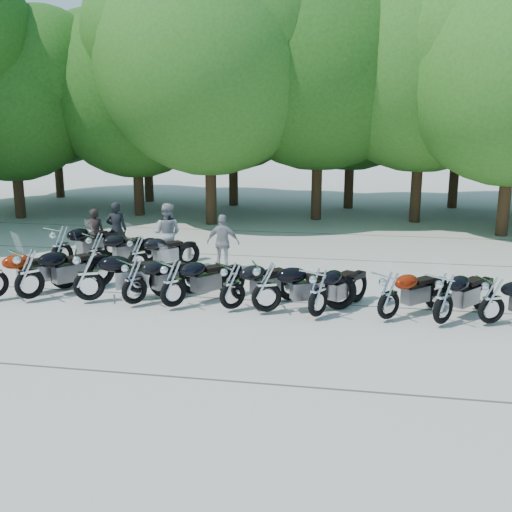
% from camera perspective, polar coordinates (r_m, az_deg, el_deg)
% --- Properties ---
extents(ground, '(90.00, 90.00, 0.00)m').
position_cam_1_polar(ground, '(13.11, -1.15, -6.19)').
color(ground, '#A8A297').
rests_on(ground, ground).
extents(tree_1, '(6.97, 6.97, 8.55)m').
position_cam_1_polar(tree_1, '(27.46, -22.39, 13.85)').
color(tree_1, '#3A2614').
rests_on(tree_1, ground).
extents(tree_2, '(7.31, 7.31, 8.97)m').
position_cam_1_polar(tree_2, '(26.77, -11.52, 15.14)').
color(tree_2, '#3A2614').
rests_on(tree_2, ground).
extents(tree_3, '(8.70, 8.70, 10.67)m').
position_cam_1_polar(tree_3, '(24.18, -4.53, 17.96)').
color(tree_3, '#3A2614').
rests_on(tree_3, ground).
extents(tree_4, '(9.13, 9.13, 11.20)m').
position_cam_1_polar(tree_4, '(25.36, 6.09, 18.43)').
color(tree_4, '#3A2614').
rests_on(tree_4, ground).
extents(tree_5, '(9.04, 9.04, 11.10)m').
position_cam_1_polar(tree_5, '(25.50, 15.75, 17.86)').
color(tree_5, '#3A2614').
rests_on(tree_5, ground).
extents(tree_9, '(7.59, 7.59, 9.32)m').
position_cam_1_polar(tree_9, '(33.72, -18.80, 14.66)').
color(tree_9, '#3A2614').
rests_on(tree_9, ground).
extents(tree_10, '(7.78, 7.78, 9.55)m').
position_cam_1_polar(tree_10, '(31.01, -10.53, 15.55)').
color(tree_10, '#3A2614').
rests_on(tree_10, ground).
extents(tree_11, '(7.56, 7.56, 9.28)m').
position_cam_1_polar(tree_11, '(29.21, -2.24, 15.59)').
color(tree_11, '#3A2614').
rests_on(tree_11, ground).
extents(tree_12, '(7.88, 7.88, 9.67)m').
position_cam_1_polar(tree_12, '(28.61, 9.18, 15.94)').
color(tree_12, '#3A2614').
rests_on(tree_12, ground).
extents(tree_13, '(8.31, 8.31, 10.20)m').
position_cam_1_polar(tree_13, '(29.93, 19.01, 15.89)').
color(tree_13, '#3A2614').
rests_on(tree_13, ground).
extents(motorcycle_1, '(2.17, 2.50, 1.44)m').
position_cam_1_polar(motorcycle_1, '(15.19, -20.84, -1.48)').
color(motorcycle_1, black).
rests_on(motorcycle_1, ground).
extents(motorcycle_2, '(2.64, 1.75, 1.44)m').
position_cam_1_polar(motorcycle_2, '(14.60, -15.68, -1.68)').
color(motorcycle_2, black).
rests_on(motorcycle_2, ground).
extents(motorcycle_3, '(1.96, 2.23, 1.29)m').
position_cam_1_polar(motorcycle_3, '(14.15, -11.55, -2.24)').
color(motorcycle_3, black).
rests_on(motorcycle_3, ground).
extents(motorcycle_4, '(2.06, 2.24, 1.32)m').
position_cam_1_polar(motorcycle_4, '(13.77, -7.92, -2.46)').
color(motorcycle_4, black).
rests_on(motorcycle_4, ground).
extents(motorcycle_5, '(2.15, 2.03, 1.28)m').
position_cam_1_polar(motorcycle_5, '(13.52, -2.27, -2.72)').
color(motorcycle_5, black).
rests_on(motorcycle_5, ground).
extents(motorcycle_6, '(2.50, 1.59, 1.36)m').
position_cam_1_polar(motorcycle_6, '(13.29, 1.01, -2.84)').
color(motorcycle_6, black).
rests_on(motorcycle_6, ground).
extents(motorcycle_7, '(1.74, 2.29, 1.28)m').
position_cam_1_polar(motorcycle_7, '(13.08, 5.93, -3.36)').
color(motorcycle_7, black).
rests_on(motorcycle_7, ground).
extents(motorcycle_8, '(2.04, 2.02, 1.24)m').
position_cam_1_polar(motorcycle_8, '(13.18, 12.55, -3.56)').
color(motorcycle_8, maroon).
rests_on(motorcycle_8, ground).
extents(motorcycle_9, '(1.98, 2.22, 1.30)m').
position_cam_1_polar(motorcycle_9, '(13.17, 17.46, -3.76)').
color(motorcycle_9, black).
rests_on(motorcycle_9, ground).
extents(motorcycle_10, '(2.22, 1.46, 1.21)m').
position_cam_1_polar(motorcycle_10, '(13.55, 21.58, -3.82)').
color(motorcycle_10, black).
rests_on(motorcycle_10, ground).
extents(motorcycle_12, '(1.85, 2.62, 1.44)m').
position_cam_1_polar(motorcycle_12, '(17.96, -18.06, 0.95)').
color(motorcycle_12, black).
rests_on(motorcycle_12, ground).
extents(motorcycle_13, '(2.00, 2.22, 1.30)m').
position_cam_1_polar(motorcycle_13, '(17.39, -14.93, 0.52)').
color(motorcycle_13, black).
rests_on(motorcycle_13, ground).
extents(motorcycle_14, '(2.03, 2.11, 1.27)m').
position_cam_1_polar(motorcycle_14, '(16.84, -11.22, 0.25)').
color(motorcycle_14, black).
rests_on(motorcycle_14, ground).
extents(rider_0, '(0.66, 0.52, 1.59)m').
position_cam_1_polar(rider_0, '(18.99, -15.07, 2.04)').
color(rider_0, black).
rests_on(rider_0, ground).
extents(rider_1, '(0.92, 0.74, 1.82)m').
position_cam_1_polar(rider_1, '(18.07, -8.47, 2.15)').
color(rider_1, '#9A9A9D').
rests_on(rider_1, ground).
extents(rider_2, '(0.96, 0.41, 1.63)m').
position_cam_1_polar(rider_2, '(17.08, -3.15, 1.29)').
color(rider_2, '#949396').
rests_on(rider_2, ground).
extents(rider_3, '(0.72, 0.57, 1.74)m').
position_cam_1_polar(rider_3, '(19.16, -13.14, 2.46)').
color(rider_3, black).
rests_on(rider_3, ground).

